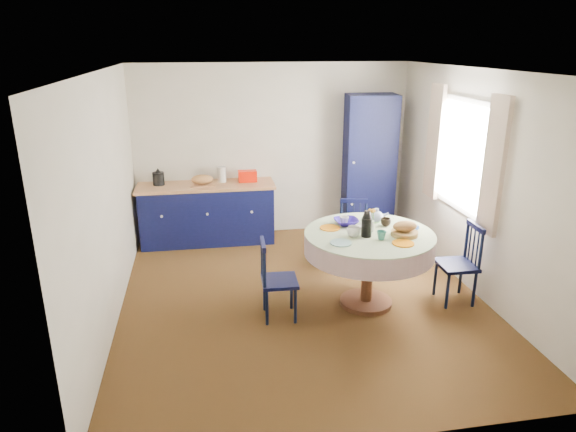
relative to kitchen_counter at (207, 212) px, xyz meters
name	(u,v)px	position (x,y,z in m)	size (l,w,h in m)	color
floor	(302,298)	(1.00, -1.96, -0.45)	(4.50, 4.50, 0.00)	black
ceiling	(304,70)	(1.00, -1.96, 2.05)	(4.50, 4.50, 0.00)	white
wall_back	(273,151)	(1.00, 0.29, 0.80)	(4.00, 0.02, 2.50)	white
wall_left	(107,202)	(-1.00, -1.96, 0.80)	(0.02, 4.50, 2.50)	white
wall_right	(477,184)	(3.00, -1.96, 0.80)	(0.02, 4.50, 2.50)	white
window	(463,155)	(2.95, -1.66, 1.08)	(0.10, 1.74, 1.45)	white
kitchen_counter	(207,212)	(0.00, 0.00, 0.00)	(1.93, 0.62, 1.10)	black
pantry_cabinet	(369,165)	(2.40, 0.04, 0.59)	(0.77, 0.58, 2.07)	black
dining_table	(369,244)	(1.68, -2.21, 0.27)	(1.39, 1.39, 1.12)	#4F2A16
chair_left	(276,279)	(0.65, -2.32, -0.01)	(0.38, 0.40, 0.86)	black
chair_far	(353,234)	(1.82, -1.19, -0.01)	(0.46, 0.44, 0.87)	black
chair_right	(460,263)	(2.70, -2.31, 0.01)	(0.40, 0.42, 0.90)	black
mug_a	(354,232)	(1.47, -2.28, 0.45)	(0.14, 0.14, 0.11)	silver
mug_b	(381,235)	(1.73, -2.41, 0.44)	(0.10, 0.10, 0.09)	#2D6B5E
mug_c	(386,222)	(1.92, -2.03, 0.44)	(0.11, 0.11, 0.09)	black
mug_d	(344,221)	(1.48, -1.91, 0.44)	(0.10, 0.10, 0.10)	silver
cobalt_bowl	(346,222)	(1.50, -1.91, 0.43)	(0.27, 0.27, 0.07)	navy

